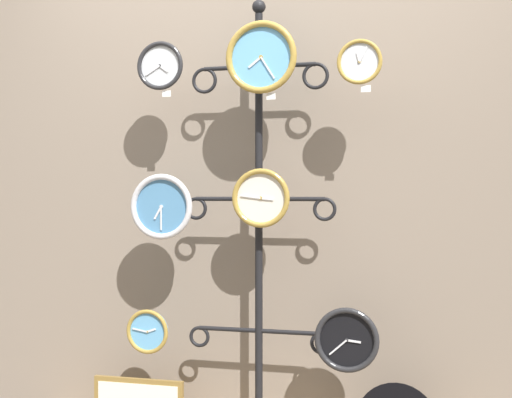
% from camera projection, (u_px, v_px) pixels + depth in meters
% --- Properties ---
extents(shop_wall, '(4.40, 0.04, 2.80)m').
position_uv_depth(shop_wall, '(267.00, 148.00, 3.34)').
color(shop_wall, gray).
rests_on(shop_wall, ground_plane).
extents(display_stand, '(0.70, 0.42, 2.05)m').
position_uv_depth(display_stand, '(259.00, 318.00, 3.19)').
color(display_stand, black).
rests_on(display_stand, ground_plane).
extents(clock_top_left, '(0.22, 0.04, 0.22)m').
position_uv_depth(clock_top_left, '(160.00, 66.00, 3.21)').
color(clock_top_left, silver).
extents(clock_top_center, '(0.32, 0.04, 0.32)m').
position_uv_depth(clock_top_center, '(261.00, 57.00, 3.06)').
color(clock_top_center, '#60A8DB').
extents(clock_top_right, '(0.19, 0.04, 0.19)m').
position_uv_depth(clock_top_right, '(360.00, 62.00, 2.96)').
color(clock_top_right, silver).
extents(clock_middle_left, '(0.30, 0.04, 0.30)m').
position_uv_depth(clock_middle_left, '(162.00, 207.00, 3.19)').
color(clock_middle_left, '#4C84B2').
extents(clock_middle_center, '(0.26, 0.04, 0.26)m').
position_uv_depth(clock_middle_center, '(261.00, 198.00, 3.10)').
color(clock_middle_center, silver).
extents(clock_bottom_left, '(0.20, 0.04, 0.20)m').
position_uv_depth(clock_bottom_left, '(148.00, 331.00, 3.21)').
color(clock_bottom_left, '#60A8DB').
extents(clock_bottom_right, '(0.27, 0.04, 0.27)m').
position_uv_depth(clock_bottom_right, '(347.00, 340.00, 2.99)').
color(clock_bottom_right, black).
extents(price_tag_upper, '(0.04, 0.00, 0.03)m').
position_uv_depth(price_tag_upper, '(167.00, 94.00, 3.20)').
color(price_tag_upper, white).
extents(price_tag_mid, '(0.04, 0.00, 0.03)m').
position_uv_depth(price_tag_mid, '(271.00, 96.00, 3.05)').
color(price_tag_mid, white).
extents(price_tag_lower, '(0.04, 0.00, 0.03)m').
position_uv_depth(price_tag_lower, '(366.00, 89.00, 2.95)').
color(price_tag_lower, white).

